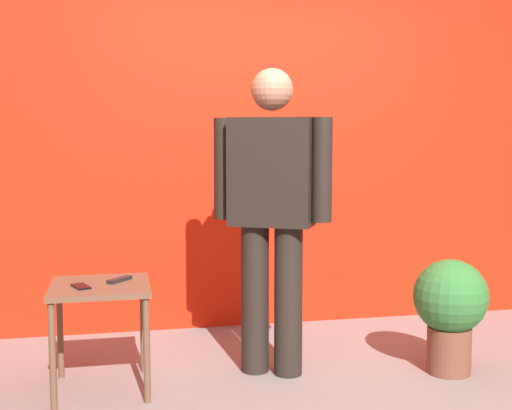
% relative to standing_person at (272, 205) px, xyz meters
% --- Properties ---
extents(ground_plane, '(12.00, 12.00, 0.00)m').
position_rel_standing_person_xyz_m(ground_plane, '(0.30, -0.62, -1.01)').
color(ground_plane, gray).
extents(back_wall_red, '(5.87, 0.12, 3.06)m').
position_rel_standing_person_xyz_m(back_wall_red, '(0.30, 1.08, 0.52)').
color(back_wall_red, red).
rests_on(back_wall_red, ground_plane).
extents(standing_person, '(0.68, 0.44, 1.80)m').
position_rel_standing_person_xyz_m(standing_person, '(0.00, 0.00, 0.00)').
color(standing_person, black).
rests_on(standing_person, ground_plane).
extents(side_table, '(0.54, 0.54, 0.60)m').
position_rel_standing_person_xyz_m(side_table, '(-0.99, -0.07, -0.50)').
color(side_table, brown).
rests_on(side_table, ground_plane).
extents(cell_phone, '(0.12, 0.16, 0.01)m').
position_rel_standing_person_xyz_m(cell_phone, '(-1.09, -0.13, -0.41)').
color(cell_phone, black).
rests_on(cell_phone, side_table).
extents(tv_remote, '(0.14, 0.16, 0.02)m').
position_rel_standing_person_xyz_m(tv_remote, '(-0.88, -0.02, -0.40)').
color(tv_remote, black).
rests_on(tv_remote, side_table).
extents(potted_plant, '(0.44, 0.44, 0.69)m').
position_rel_standing_person_xyz_m(potted_plant, '(1.04, -0.22, -0.60)').
color(potted_plant, brown).
rests_on(potted_plant, ground_plane).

